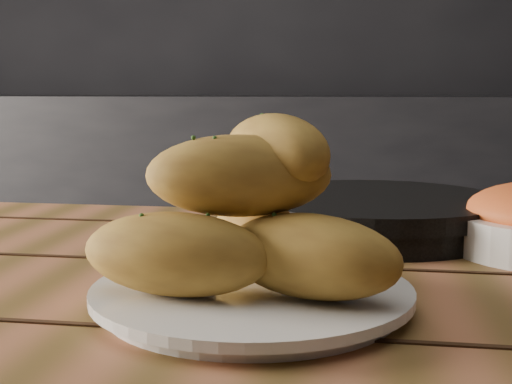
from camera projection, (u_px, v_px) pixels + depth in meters
name	position (u px, v px, depth m)	size (l,w,h in m)	color
counter	(242.00, 232.00, 2.37)	(2.80, 0.60, 0.90)	black
plate	(252.00, 296.00, 0.56)	(0.25, 0.25, 0.02)	silver
bread_rolls	(251.00, 215.00, 0.55)	(0.26, 0.21, 0.13)	#AE8530
skillet	(376.00, 214.00, 0.85)	(0.42, 0.31, 0.05)	black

